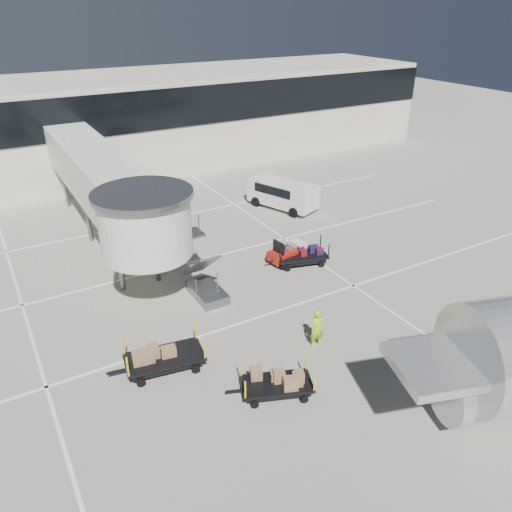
% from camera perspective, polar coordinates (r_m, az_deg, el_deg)
% --- Properties ---
extents(ground, '(140.00, 140.00, 0.00)m').
position_cam_1_polar(ground, '(23.45, 2.86, -9.36)').
color(ground, '#AFAB9D').
rests_on(ground, ground).
extents(lane_markings, '(40.00, 30.00, 0.02)m').
position_cam_1_polar(lane_markings, '(30.26, -7.79, -0.47)').
color(lane_markings, white).
rests_on(lane_markings, ground).
extents(terminal, '(64.00, 12.11, 15.20)m').
position_cam_1_polar(terminal, '(47.74, -17.80, 14.14)').
color(terminal, '#EFE3CD').
rests_on(terminal, ground).
extents(jet_bridge, '(5.70, 20.40, 6.03)m').
position_cam_1_polar(jet_bridge, '(30.26, -16.31, 7.51)').
color(jet_bridge, white).
rests_on(jet_bridge, ground).
extents(baggage_tug, '(2.41, 1.69, 1.51)m').
position_cam_1_polar(baggage_tug, '(29.67, 3.67, 0.32)').
color(baggage_tug, '#9B1B0E').
rests_on(baggage_tug, ground).
extents(suitcase_cart, '(3.75, 2.25, 1.44)m').
position_cam_1_polar(suitcase_cart, '(29.46, 5.01, -0.06)').
color(suitcase_cart, black).
rests_on(suitcase_cart, ground).
extents(box_cart_near, '(3.46, 2.31, 1.34)m').
position_cam_1_polar(box_cart_near, '(20.23, 2.23, -14.51)').
color(box_cart_near, black).
rests_on(box_cart_near, ground).
extents(box_cart_far, '(4.12, 2.12, 1.58)m').
position_cam_1_polar(box_cart_far, '(21.79, -10.32, -11.19)').
color(box_cart_far, black).
rests_on(box_cart_far, ground).
extents(ground_worker, '(0.74, 0.53, 1.88)m').
position_cam_1_polar(ground_worker, '(22.57, 7.04, -8.26)').
color(ground_worker, '#9DDD17').
rests_on(ground_worker, ground).
extents(minivan, '(3.84, 5.61, 1.97)m').
position_cam_1_polar(minivan, '(37.44, 2.90, 7.29)').
color(minivan, white).
rests_on(minivan, ground).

